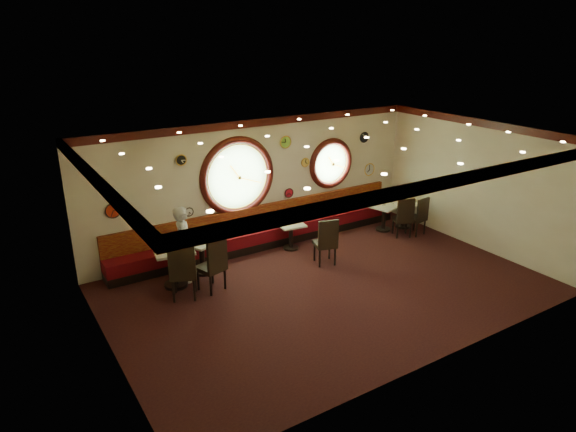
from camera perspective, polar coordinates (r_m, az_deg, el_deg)
The scene contains 53 objects.
floor at distance 11.08m, azimuth 4.55°, elevation -8.02°, with size 9.00×6.00×0.00m, color black.
ceiling at distance 9.99m, azimuth 5.06°, elevation 8.41°, with size 9.00×6.00×0.02m, color gold.
wall_back at distance 12.83m, azimuth -3.23°, elevation 3.71°, with size 9.00×0.02×3.20m, color beige.
wall_front at distance 8.42m, azimuth 17.11°, elevation -6.24°, with size 9.00×0.02×3.20m, color beige.
wall_left at distance 8.70m, azimuth -19.86°, elevation -5.69°, with size 0.02×6.00×3.20m, color beige.
wall_right at distance 13.50m, azimuth 20.34°, elevation 3.30°, with size 0.02×6.00×3.20m, color beige.
molding_back at distance 12.44m, azimuth -3.26°, elevation 10.34°, with size 9.00×0.10×0.18m, color #3B0D0A.
molding_front at distance 7.93m, azimuth 17.95°, elevation 3.74°, with size 9.00×0.10×0.18m, color #3B0D0A.
molding_left at distance 8.20m, azimuth -20.75°, elevation 3.94°, with size 0.10×6.00×0.18m, color #3B0D0A.
molding_right at distance 13.13m, azimuth 21.00°, elevation 9.58°, with size 0.10×6.00×0.18m, color #3B0D0A.
banquette_base at distance 13.10m, azimuth -2.51°, elevation -2.89°, with size 8.00×0.55×0.20m, color black.
banquette_seat at distance 13.00m, azimuth -2.53°, elevation -1.87°, with size 8.00×0.55×0.30m, color #56070F.
banquette_back at distance 13.04m, azimuth -3.03°, elevation 0.06°, with size 8.00×0.10×0.55m, color #61070A.
porthole_left_glass at distance 12.49m, azimuth -5.66°, elevation 4.38°, with size 1.66×1.66×0.02m, color #92C979.
porthole_left_frame at distance 12.47m, azimuth -5.63°, elevation 4.37°, with size 1.98×1.98×0.18m, color #3B0D0A.
porthole_left_ring at distance 12.45m, azimuth -5.57°, elevation 4.34°, with size 1.61×1.61×0.03m, color gold.
porthole_right_glass at distance 13.92m, azimuth 4.74°, elevation 5.85°, with size 1.10×1.10×0.02m, color #92C979.
porthole_right_frame at distance 13.91m, azimuth 4.78°, elevation 5.83°, with size 1.38×1.38×0.18m, color #3B0D0A.
porthole_right_ring at distance 13.89m, azimuth 4.85°, elevation 5.81°, with size 1.09×1.09×0.03m, color gold.
wall_clock_0 at distance 13.38m, azimuth 1.91°, elevation 5.98°, with size 0.22×0.22×0.03m, color #E3C24B.
wall_clock_1 at distance 14.44m, azimuth 8.45°, elevation 8.65°, with size 0.28×0.28×0.03m, color black.
wall_clock_2 at distance 14.81m, azimuth 9.00°, elevation 5.13°, with size 0.34×0.34×0.03m, color silver.
wall_clock_3 at distance 13.32m, azimuth 0.09°, elevation 2.57°, with size 0.24×0.24×0.03m, color red.
wall_clock_4 at distance 12.16m, azimuth -10.96°, elevation 0.45°, with size 0.20×0.20×0.03m, color silver.
wall_clock_5 at distance 11.59m, azimuth -18.88°, elevation 0.57°, with size 0.32×0.32×0.03m, color red.
wall_clock_6 at distance 12.93m, azimuth -0.29°, elevation 8.22°, with size 0.30×0.30×0.03m, color #8AD141.
wall_clock_7 at distance 11.77m, azimuth -11.81°, elevation 6.11°, with size 0.24×0.24×0.03m, color black.
table_a at distance 11.16m, azimuth -12.51°, elevation -5.06°, with size 0.92×0.92×0.88m.
table_b at distance 11.67m, azimuth -9.56°, elevation -4.01°, with size 0.94×0.94×0.79m.
table_c at distance 12.78m, azimuth 0.33°, elevation -1.90°, with size 0.68×0.68×0.67m.
table_d at distance 14.20m, azimuth 10.62°, elevation 0.13°, with size 0.79×0.79×0.71m.
table_e at distance 14.54m, azimuth 12.75°, elevation 0.49°, with size 0.85×0.85×0.72m.
chair_a at distance 10.52m, azimuth -11.63°, elevation -5.63°, with size 0.70×0.70×0.78m.
chair_b at distance 10.75m, azimuth -8.23°, elevation -5.00°, with size 0.63×0.63×0.75m.
chair_c at distance 11.86m, azimuth 4.32°, elevation -2.55°, with size 0.59×0.59×0.71m.
chair_d at distance 13.78m, azimuth 12.77°, elevation 0.13°, with size 0.60×0.60×0.68m.
chair_e at distance 14.02m, azimuth 14.40°, elevation 0.24°, with size 0.49×0.49×0.65m.
condiment_a_salt at distance 10.98m, azimuth -13.14°, elevation -3.37°, with size 0.04×0.04×0.11m, color silver.
condiment_b_salt at distance 11.58m, azimuth -10.36°, elevation -2.43°, with size 0.03×0.03×0.09m, color silver.
condiment_c_salt at distance 12.65m, azimuth 0.02°, elevation -0.67°, with size 0.04×0.04×0.10m, color silver.
condiment_d_salt at distance 14.09m, azimuth 10.51°, elevation 1.32°, with size 0.03×0.03×0.10m, color #BCBCC1.
condiment_a_pepper at distance 10.98m, azimuth -12.58°, elevation -3.37°, with size 0.03×0.03×0.09m, color silver.
condiment_b_pepper at distance 11.59m, azimuth -9.35°, elevation -2.33°, with size 0.04×0.04×0.10m, color silver.
condiment_c_pepper at distance 12.69m, azimuth 0.33°, elevation -0.61°, with size 0.03×0.03×0.10m, color silver.
condiment_d_pepper at distance 14.12m, azimuth 10.72°, elevation 1.35°, with size 0.04×0.04×0.10m, color silver.
condiment_a_bottle at distance 11.15m, azimuth -11.98°, elevation -2.83°, with size 0.04×0.04×0.14m, color yellow.
condiment_b_bottle at distance 11.69m, azimuth -9.50°, elevation -2.04°, with size 0.04×0.04×0.14m, color gold.
condiment_c_bottle at distance 12.74m, azimuth 0.37°, elevation -0.40°, with size 0.05×0.05×0.15m, color gold.
condiment_d_bottle at distance 14.21m, azimuth 10.58°, elevation 1.59°, with size 0.05×0.05×0.16m, color gold.
condiment_e_salt at distance 14.48m, azimuth 12.51°, elevation 1.73°, with size 0.03×0.03×0.09m, color silver.
condiment_e_pepper at distance 14.47m, azimuth 13.05°, elevation 1.67°, with size 0.03×0.03×0.09m, color silver.
condiment_e_bottle at distance 14.54m, azimuth 12.62°, elevation 1.96°, with size 0.05×0.05×0.17m, color gold.
waiter at distance 11.28m, azimuth -11.45°, elevation -3.07°, with size 0.62×0.41×1.70m, color silver.
Camera 1 is at (-5.91, -7.79, 5.21)m, focal length 32.00 mm.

